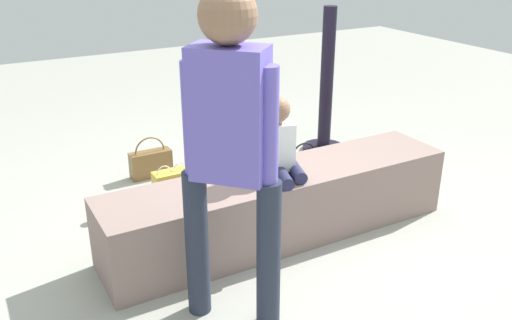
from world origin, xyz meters
name	(u,v)px	position (x,y,z in m)	size (l,w,h in m)	color
ground_plane	(280,236)	(0.00, 0.00, 0.00)	(12.00, 12.00, 0.00)	#A3A398
concrete_ledge	(281,205)	(0.00, 0.00, 0.22)	(2.23, 0.47, 0.43)	gray
child_seated	(278,141)	(-0.04, -0.02, 0.65)	(0.29, 0.35, 0.48)	#252646
adult_standing	(230,136)	(-0.61, -0.55, 0.96)	(0.37, 0.37, 1.59)	#232A3B
cake_plate	(236,173)	(-0.26, 0.09, 0.46)	(0.22, 0.22, 0.07)	#E0594C
gift_bag	(174,193)	(-0.48, 0.59, 0.16)	(0.26, 0.12, 0.37)	gold
railing_post	(326,98)	(1.09, 1.06, 0.47)	(0.36, 0.36, 1.23)	black
water_bottle_near_gift	(197,185)	(-0.23, 0.77, 0.08)	(0.07, 0.07, 0.18)	silver
water_bottle_far_side	(213,160)	(0.04, 1.09, 0.11)	(0.07, 0.07, 0.24)	silver
party_cup_red	(100,214)	(-0.94, 0.75, 0.05)	(0.07, 0.07, 0.10)	red
handbag_black_leather	(303,168)	(0.58, 0.62, 0.11)	(0.30, 0.12, 0.31)	black
handbag_brown_canvas	(151,163)	(-0.41, 1.27, 0.11)	(0.32, 0.11, 0.32)	brown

